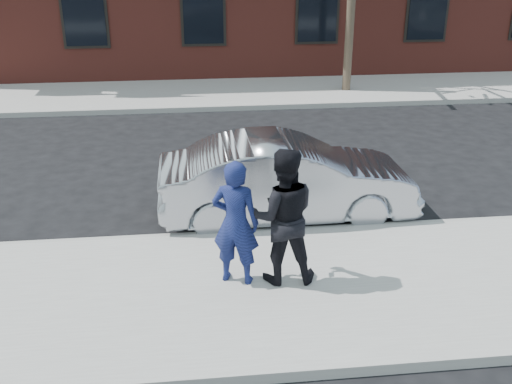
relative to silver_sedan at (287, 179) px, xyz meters
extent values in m
plane|color=black|center=(-1.19, -2.30, -0.74)|extent=(100.00, 100.00, 0.00)
cube|color=gray|center=(-1.19, -2.55, -0.67)|extent=(50.00, 3.50, 0.15)
cube|color=#999691|center=(-1.19, -0.75, -0.67)|extent=(50.00, 0.10, 0.15)
cube|color=gray|center=(-1.19, 8.95, -0.67)|extent=(50.00, 3.50, 0.15)
cube|color=#999691|center=(-1.19, 7.15, -0.67)|extent=(50.00, 0.10, 0.15)
cube|color=black|center=(2.71, 10.64, 1.46)|extent=(1.30, 0.06, 1.70)
cylinder|color=#392D22|center=(3.31, 8.70, 1.51)|extent=(0.26, 0.26, 4.20)
imported|color=#999BA3|center=(0.00, 0.00, 0.00)|extent=(4.53, 1.65, 1.48)
imported|color=navy|center=(-1.09, -2.27, 0.32)|extent=(0.77, 0.63, 1.82)
cube|color=black|center=(-1.06, -2.04, 0.63)|extent=(0.11, 0.14, 0.08)
imported|color=black|center=(-0.44, -2.29, 0.40)|extent=(0.99, 0.79, 1.98)
cube|color=black|center=(-0.58, -2.11, 0.55)|extent=(0.09, 0.14, 0.06)
camera|label=1|loc=(-1.63, -9.62, 3.97)|focal=42.00mm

